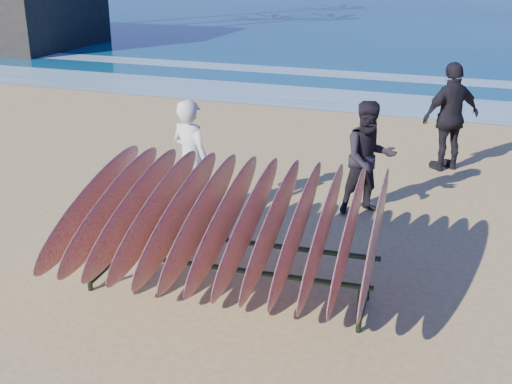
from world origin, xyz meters
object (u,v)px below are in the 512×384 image
Objects in this scene: person_dark_a at (369,158)px; surfboard_rack at (225,220)px; person_white at (191,160)px; person_dark_b at (451,117)px.

surfboard_rack is at bearing -141.31° from person_dark_a.
person_white is 0.92× the size of person_dark_b.
person_white reaches higher than surfboard_rack.
person_dark_a is at bearing 67.39° from surfboard_rack.
person_white is (-1.28, 1.84, -0.05)m from surfboard_rack.
surfboard_rack is 1.97× the size of person_white.
person_white is at bearing 120.93° from surfboard_rack.
person_dark_b is at bearing 36.74° from person_dark_a.
person_dark_a reaches higher than surfboard_rack.
person_dark_b reaches higher than person_dark_a.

